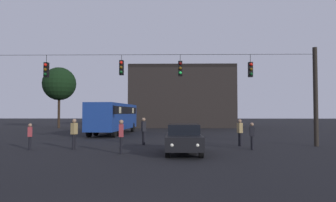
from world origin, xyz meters
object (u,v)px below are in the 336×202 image
at_px(pedestrian_near_bus, 240,131).
at_px(tree_left_silhouette, 59,84).
at_px(car_near_right, 184,138).
at_px(pedestrian_trailing, 74,132).
at_px(pedestrian_crossing_left, 252,135).
at_px(pedestrian_crossing_center, 30,135).
at_px(pedestrian_crossing_right, 144,129).
at_px(city_bus, 114,115).
at_px(pedestrian_far_side, 121,134).

distance_m(pedestrian_near_bus, tree_left_silhouette, 30.81).
bearing_deg(car_near_right, pedestrian_trailing, 164.68).
distance_m(pedestrian_crossing_left, pedestrian_crossing_center, 12.77).
xyz_separation_m(pedestrian_crossing_left, pedestrian_crossing_center, (-12.77, -0.17, -0.03)).
bearing_deg(pedestrian_near_bus, pedestrian_crossing_right, 174.00).
bearing_deg(pedestrian_near_bus, city_bus, 132.68).
relative_size(pedestrian_crossing_center, pedestrian_near_bus, 0.88).
height_order(pedestrian_crossing_center, pedestrian_far_side, pedestrian_far_side).
distance_m(car_near_right, pedestrian_trailing, 6.52).
distance_m(city_bus, pedestrian_crossing_left, 16.68).
relative_size(pedestrian_crossing_center, pedestrian_far_side, 0.86).
relative_size(pedestrian_trailing, pedestrian_far_side, 1.01).
distance_m(pedestrian_near_bus, pedestrian_trailing, 10.17).
xyz_separation_m(pedestrian_crossing_right, pedestrian_near_bus, (6.20, -0.65, -0.06)).
distance_m(city_bus, car_near_right, 16.11).
xyz_separation_m(car_near_right, pedestrian_far_side, (-3.25, -0.09, 0.21)).
xyz_separation_m(pedestrian_crossing_left, pedestrian_far_side, (-7.22, -1.84, 0.13)).
bearing_deg(pedestrian_far_side, city_bus, 102.30).
relative_size(pedestrian_near_bus, tree_left_silhouette, 0.20).
bearing_deg(city_bus, pedestrian_near_bus, -47.32).
bearing_deg(pedestrian_crossing_left, car_near_right, -156.31).
relative_size(pedestrian_crossing_right, tree_left_silhouette, 0.21).
bearing_deg(pedestrian_crossing_left, city_bus, 128.86).
xyz_separation_m(car_near_right, pedestrian_crossing_left, (3.97, 1.74, 0.07)).
bearing_deg(pedestrian_near_bus, pedestrian_crossing_center, -170.42).
distance_m(car_near_right, pedestrian_crossing_right, 5.01).
height_order(car_near_right, tree_left_silhouette, tree_left_silhouette).
xyz_separation_m(pedestrian_crossing_left, pedestrian_near_bus, (-0.28, 1.94, 0.10)).
height_order(car_near_right, pedestrian_near_bus, pedestrian_near_bus).
bearing_deg(pedestrian_near_bus, tree_left_silhouette, 131.40).
distance_m(car_near_right, pedestrian_near_bus, 5.22).
height_order(car_near_right, pedestrian_crossing_left, pedestrian_crossing_left).
distance_m(pedestrian_crossing_left, pedestrian_far_side, 7.45).
height_order(city_bus, tree_left_silhouette, tree_left_silhouette).
bearing_deg(tree_left_silhouette, pedestrian_crossing_right, -57.89).
height_order(pedestrian_crossing_left, pedestrian_crossing_center, pedestrian_crossing_left).
xyz_separation_m(car_near_right, pedestrian_near_bus, (3.69, 3.68, 0.17)).
height_order(pedestrian_crossing_left, pedestrian_near_bus, pedestrian_near_bus).
bearing_deg(pedestrian_crossing_center, pedestrian_trailing, 3.31).
relative_size(pedestrian_crossing_center, tree_left_silhouette, 0.18).
bearing_deg(pedestrian_crossing_right, pedestrian_far_side, -99.52).
bearing_deg(pedestrian_far_side, pedestrian_crossing_left, 14.28).
xyz_separation_m(pedestrian_crossing_center, pedestrian_far_side, (5.55, -1.67, 0.16)).
bearing_deg(car_near_right, pedestrian_near_bus, 44.91).
bearing_deg(pedestrian_far_side, pedestrian_near_bus, 28.55).
bearing_deg(pedestrian_crossing_right, car_near_right, -59.99).
distance_m(pedestrian_crossing_right, pedestrian_far_side, 4.49).
bearing_deg(pedestrian_far_side, pedestrian_trailing, 149.14).
bearing_deg(pedestrian_near_bus, pedestrian_crossing_left, -81.82).
bearing_deg(pedestrian_crossing_center, pedestrian_crossing_left, 0.75).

